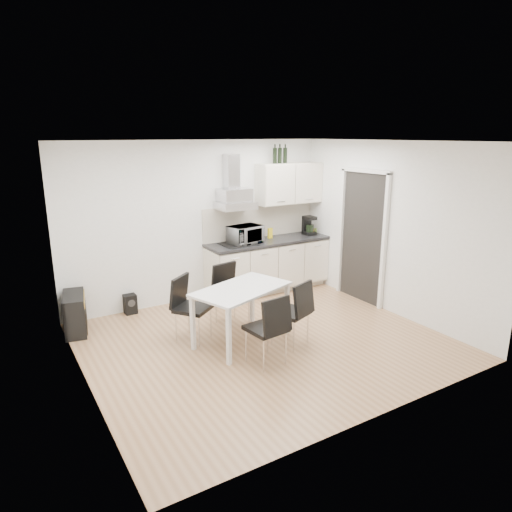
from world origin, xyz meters
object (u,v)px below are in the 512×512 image
Objects in this scene: chair_far_right at (232,295)px; guitar_amp at (75,313)px; dining_table at (242,295)px; floor_speaker at (130,304)px; chair_far_left at (193,309)px; chair_near_left at (266,329)px; kitchenette at (269,244)px; chair_near_right at (290,313)px.

chair_far_right is 1.26× the size of guitar_amp.
guitar_amp is (-1.84, 1.46, -0.38)m from dining_table.
chair_far_right reaches higher than floor_speaker.
dining_table is 1.63× the size of chair_far_left.
dining_table is 2.05× the size of guitar_amp.
chair_near_left is at bearing -69.73° from floor_speaker.
dining_table is 0.68m from chair_far_left.
chair_near_left is (0.48, -1.04, 0.00)m from chair_far_left.
kitchenette is at bearing 28.42° from dining_table.
kitchenette is 2.86× the size of chair_near_left.
chair_far_right is 2.90× the size of floor_speaker.
chair_near_left is at bearing -113.44° from dining_table.
dining_table is 1.63× the size of chair_far_right.
dining_table is 0.64m from chair_far_right.
dining_table is at bearing 119.21° from chair_near_right.
chair_far_left is 0.74m from chair_far_right.
kitchenette reaches higher than chair_far_right.
chair_far_right is at bearing -142.00° from kitchenette.
chair_far_left is at bearing -72.47° from floor_speaker.
kitchenette is 2.86× the size of chair_far_right.
chair_near_right is at bearing -56.31° from floor_speaker.
chair_near_right is (0.32, -0.99, 0.00)m from chair_far_right.
chair_near_left is 2.61m from floor_speaker.
chair_near_right is (-0.94, -1.98, -0.39)m from kitchenette.
dining_table is 2.06m from floor_speaker.
guitar_amp is 2.31× the size of floor_speaker.
kitchenette is at bearing -4.96° from floor_speaker.
chair_far_left is 1.29m from chair_near_right.
chair_near_right is at bearing -115.51° from kitchenette.
chair_near_left is at bearing 70.46° from chair_far_right.
floor_speaker is at bearing 100.72° from dining_table.
chair_far_right is at bearing 159.21° from chair_far_left.
kitchenette reaches higher than dining_table.
dining_table is 4.73× the size of floor_speaker.
chair_far_right is 2.20m from guitar_amp.
guitar_amp is (-1.79, 2.13, -0.16)m from chair_near_left.
chair_near_right is at bearing 19.38° from chair_near_left.
chair_far_left is 1.15m from chair_near_left.
chair_near_left is 2.79m from guitar_amp.
chair_near_right reaches higher than floor_speaker.
chair_far_right is at bearing 86.86° from chair_near_right.
kitchenette is 1.66m from chair_far_right.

